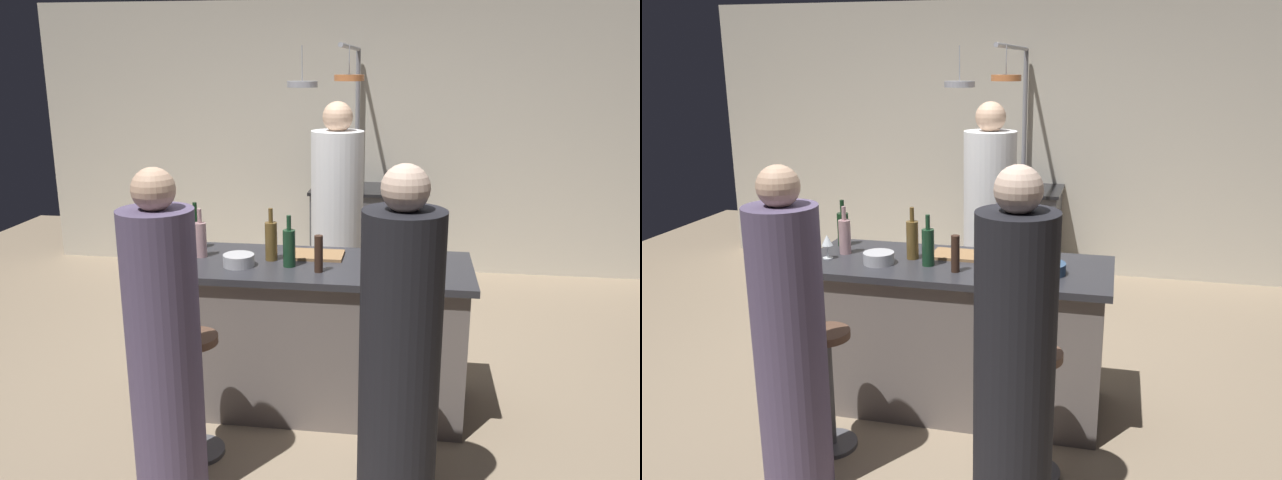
{
  "view_description": "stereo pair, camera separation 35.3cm",
  "coord_description": "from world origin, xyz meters",
  "views": [
    {
      "loc": [
        0.53,
        -3.56,
        2.03
      ],
      "look_at": [
        0.0,
        0.15,
        1.0
      ],
      "focal_mm": 36.36,
      "sensor_mm": 36.0,
      "label": 1
    },
    {
      "loc": [
        0.87,
        -3.49,
        2.03
      ],
      "look_at": [
        0.0,
        0.15,
        1.0
      ],
      "focal_mm": 36.36,
      "sensor_mm": 36.0,
      "label": 2
    }
  ],
  "objects": [
    {
      "name": "kitchen_island",
      "position": [
        0.0,
        0.0,
        0.45
      ],
      "size": [
        1.8,
        0.72,
        0.9
      ],
      "color": "slate",
      "rests_on": "ground_plane"
    },
    {
      "name": "wine_bottle_amber",
      "position": [
        -0.27,
        0.03,
        1.02
      ],
      "size": [
        0.07,
        0.07,
        0.31
      ],
      "color": "brown",
      "rests_on": "kitchen_island"
    },
    {
      "name": "wine_glass_near_right_guest",
      "position": [
        0.56,
        0.09,
        1.01
      ],
      "size": [
        0.07,
        0.07,
        0.15
      ],
      "color": "silver",
      "rests_on": "kitchen_island"
    },
    {
      "name": "stove_range",
      "position": [
        0.0,
        2.45,
        0.45
      ],
      "size": [
        0.8,
        0.64,
        0.89
      ],
      "color": "#47474C",
      "rests_on": "ground_plane"
    },
    {
      "name": "wine_bottle_red",
      "position": [
        -0.79,
        0.21,
        1.01
      ],
      "size": [
        0.07,
        0.07,
        0.29
      ],
      "color": "#143319",
      "rests_on": "kitchen_island"
    },
    {
      "name": "guest_right",
      "position": [
        0.51,
        -1.01,
        0.76
      ],
      "size": [
        0.35,
        0.35,
        1.65
      ],
      "color": "black",
      "rests_on": "ground_plane"
    },
    {
      "name": "overhead_pot_rack",
      "position": [
        -0.06,
        1.97,
        1.63
      ],
      "size": [
        0.58,
        1.55,
        2.17
      ],
      "color": "gray",
      "rests_on": "ground_plane"
    },
    {
      "name": "bar_stool_left",
      "position": [
        -0.55,
        -0.62,
        0.38
      ],
      "size": [
        0.28,
        0.28,
        0.68
      ],
      "color": "#4C4C51",
      "rests_on": "ground_plane"
    },
    {
      "name": "cutting_board",
      "position": [
        -0.02,
        0.14,
        0.91
      ],
      "size": [
        0.32,
        0.22,
        0.02
      ],
      "primitive_type": "cube",
      "color": "#997047",
      "rests_on": "kitchen_island"
    },
    {
      "name": "guest_left",
      "position": [
        -0.56,
        -0.96,
        0.74
      ],
      "size": [
        0.34,
        0.34,
        1.6
      ],
      "color": "#594C6B",
      "rests_on": "ground_plane"
    },
    {
      "name": "pepper_mill",
      "position": [
        0.04,
        -0.16,
        1.01
      ],
      "size": [
        0.05,
        0.05,
        0.21
      ],
      "primitive_type": "cylinder",
      "color": "#382319",
      "rests_on": "kitchen_island"
    },
    {
      "name": "wine_bottle_green",
      "position": [
        -0.15,
        -0.08,
        1.01
      ],
      "size": [
        0.07,
        0.07,
        0.3
      ],
      "color": "#193D23",
      "rests_on": "kitchen_island"
    },
    {
      "name": "mixing_bowl_blue",
      "position": [
        0.53,
        -0.07,
        0.93
      ],
      "size": [
        0.21,
        0.21,
        0.06
      ],
      "primitive_type": "cylinder",
      "color": "#334C6B",
      "rests_on": "kitchen_island"
    },
    {
      "name": "mixing_bowl_steel",
      "position": [
        -0.43,
        -0.11,
        0.93
      ],
      "size": [
        0.18,
        0.18,
        0.07
      ],
      "primitive_type": "cylinder",
      "color": "#B7B7BC",
      "rests_on": "kitchen_island"
    },
    {
      "name": "wine_glass_by_chef",
      "position": [
        -0.77,
        -0.09,
        1.01
      ],
      "size": [
        0.07,
        0.07,
        0.15
      ],
      "color": "silver",
      "rests_on": "kitchen_island"
    },
    {
      "name": "bar_stool_right",
      "position": [
        0.55,
        -0.62,
        0.38
      ],
      "size": [
        0.28,
        0.28,
        0.68
      ],
      "color": "#4C4C51",
      "rests_on": "ground_plane"
    },
    {
      "name": "ground_plane",
      "position": [
        0.0,
        0.0,
        0.0
      ],
      "size": [
        9.0,
        9.0,
        0.0
      ],
      "primitive_type": "plane",
      "color": "gray"
    },
    {
      "name": "wine_bottle_rose",
      "position": [
        -0.71,
        0.04,
        1.01
      ],
      "size": [
        0.07,
        0.07,
        0.29
      ],
      "color": "#B78C8E",
      "rests_on": "kitchen_island"
    },
    {
      "name": "chef",
      "position": [
        0.01,
        0.96,
        0.82
      ],
      "size": [
        0.37,
        0.37,
        1.77
      ],
      "color": "white",
      "rests_on": "ground_plane"
    },
    {
      "name": "back_wall",
      "position": [
        0.0,
        2.85,
        1.3
      ],
      "size": [
        6.4,
        0.16,
        2.6
      ],
      "primitive_type": "cube",
      "color": "beige",
      "rests_on": "ground_plane"
    }
  ]
}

